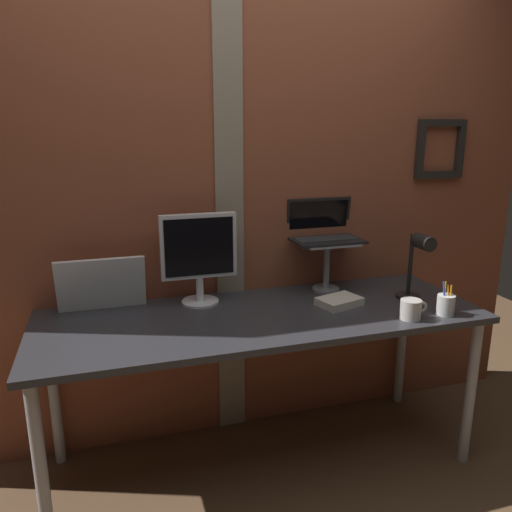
{
  "coord_description": "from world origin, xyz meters",
  "views": [
    {
      "loc": [
        -0.64,
        -1.96,
        1.62
      ],
      "look_at": [
        0.02,
        0.18,
        1.03
      ],
      "focal_mm": 35.0,
      "sensor_mm": 36.0,
      "label": 1
    }
  ],
  "objects_px": {
    "whiteboard_panel": "(101,284)",
    "monitor": "(199,252)",
    "coffee_mug": "(411,309)",
    "laptop": "(323,229)",
    "pen_cup": "(446,305)",
    "desk_lamp": "(417,260)"
  },
  "relations": [
    {
      "from": "desk_lamp",
      "to": "coffee_mug",
      "type": "bearing_deg",
      "value": -127.76
    },
    {
      "from": "monitor",
      "to": "coffee_mug",
      "type": "xyz_separation_m",
      "value": [
        0.86,
        -0.48,
        -0.21
      ]
    },
    {
      "from": "laptop",
      "to": "coffee_mug",
      "type": "relative_size",
      "value": 2.75
    },
    {
      "from": "monitor",
      "to": "laptop",
      "type": "distance_m",
      "value": 0.67
    },
    {
      "from": "pen_cup",
      "to": "coffee_mug",
      "type": "bearing_deg",
      "value": -179.99
    },
    {
      "from": "monitor",
      "to": "desk_lamp",
      "type": "height_order",
      "value": "monitor"
    },
    {
      "from": "monitor",
      "to": "coffee_mug",
      "type": "bearing_deg",
      "value": -29.32
    },
    {
      "from": "desk_lamp",
      "to": "monitor",
      "type": "bearing_deg",
      "value": 164.28
    },
    {
      "from": "monitor",
      "to": "coffee_mug",
      "type": "relative_size",
      "value": 3.38
    },
    {
      "from": "laptop",
      "to": "whiteboard_panel",
      "type": "height_order",
      "value": "laptop"
    },
    {
      "from": "whiteboard_panel",
      "to": "laptop",
      "type": "bearing_deg",
      "value": 1.34
    },
    {
      "from": "laptop",
      "to": "pen_cup",
      "type": "height_order",
      "value": "laptop"
    },
    {
      "from": "monitor",
      "to": "coffee_mug",
      "type": "height_order",
      "value": "monitor"
    },
    {
      "from": "whiteboard_panel",
      "to": "coffee_mug",
      "type": "bearing_deg",
      "value": -21.46
    },
    {
      "from": "laptop",
      "to": "coffee_mug",
      "type": "distance_m",
      "value": 0.63
    },
    {
      "from": "desk_lamp",
      "to": "coffee_mug",
      "type": "height_order",
      "value": "desk_lamp"
    },
    {
      "from": "whiteboard_panel",
      "to": "coffee_mug",
      "type": "xyz_separation_m",
      "value": [
        1.31,
        -0.52,
        -0.08
      ]
    },
    {
      "from": "monitor",
      "to": "pen_cup",
      "type": "xyz_separation_m",
      "value": [
        1.04,
        -0.48,
        -0.21
      ]
    },
    {
      "from": "pen_cup",
      "to": "coffee_mug",
      "type": "xyz_separation_m",
      "value": [
        -0.18,
        -0.0,
        -0.0
      ]
    },
    {
      "from": "laptop",
      "to": "coffee_mug",
      "type": "bearing_deg",
      "value": -70.69
    },
    {
      "from": "whiteboard_panel",
      "to": "monitor",
      "type": "bearing_deg",
      "value": -4.22
    },
    {
      "from": "laptop",
      "to": "whiteboard_panel",
      "type": "bearing_deg",
      "value": -178.66
    }
  ]
}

